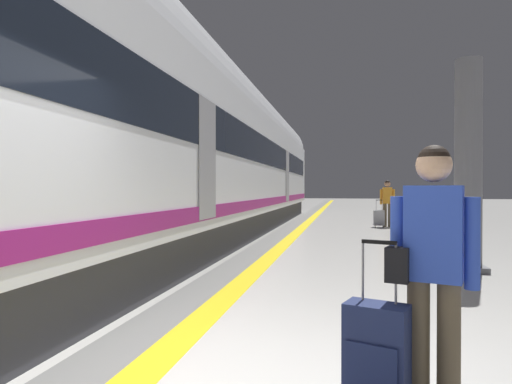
# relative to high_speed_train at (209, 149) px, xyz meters

# --- Properties ---
(safety_line_strip) EXTENTS (0.36, 80.00, 0.01)m
(safety_line_strip) POSITION_rel_high_speed_train_xyz_m (2.22, 0.96, -2.50)
(safety_line_strip) COLOR yellow
(safety_line_strip) RESTS_ON ground
(tactile_edge_band) EXTENTS (0.73, 80.00, 0.01)m
(tactile_edge_band) POSITION_rel_high_speed_train_xyz_m (1.83, 0.96, -2.50)
(tactile_edge_band) COLOR slate
(tactile_edge_band) RESTS_ON ground
(high_speed_train) EXTENTS (2.94, 30.47, 4.97)m
(high_speed_train) POSITION_rel_high_speed_train_xyz_m (0.00, 0.00, 0.00)
(high_speed_train) COLOR #38383D
(high_speed_train) RESTS_ON ground
(traveller_foreground) EXTENTS (0.56, 0.33, 1.68)m
(traveller_foreground) POSITION_rel_high_speed_train_xyz_m (4.26, -8.85, -1.53)
(traveller_foreground) COLOR brown
(traveller_foreground) RESTS_ON ground
(rolling_suitcase_foreground) EXTENTS (0.43, 0.34, 1.08)m
(rolling_suitcase_foreground) POSITION_rel_high_speed_train_xyz_m (3.93, -8.94, -2.13)
(rolling_suitcase_foreground) COLOR #19234C
(rolling_suitcase_foreground) RESTS_ON ground
(passenger_near) EXTENTS (0.53, 0.22, 1.71)m
(passenger_near) POSITION_rel_high_speed_train_xyz_m (5.26, 5.12, -1.51)
(passenger_near) COLOR brown
(passenger_near) RESTS_ON ground
(suitcase_near) EXTENTS (0.39, 0.25, 1.00)m
(suitcase_near) POSITION_rel_high_speed_train_xyz_m (4.94, 4.85, -2.17)
(suitcase_near) COLOR #9E9EA3
(suitcase_near) RESTS_ON ground
(platform_pillar) EXTENTS (0.56, 0.56, 3.60)m
(platform_pillar) POSITION_rel_high_speed_train_xyz_m (5.78, -3.72, -0.78)
(platform_pillar) COLOR slate
(platform_pillar) RESTS_ON ground
(waste_bin) EXTENTS (0.46, 0.46, 0.91)m
(waste_bin) POSITION_rel_high_speed_train_xyz_m (6.03, 0.07, -2.04)
(waste_bin) COLOR #4C4C51
(waste_bin) RESTS_ON ground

